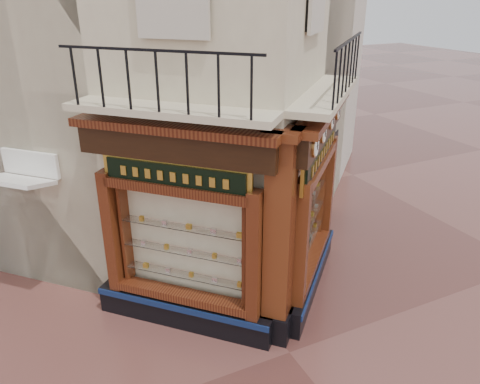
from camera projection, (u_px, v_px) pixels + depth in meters
ground at (289, 352)px, 8.33m from camera, size 80.00×80.00×0.00m
neighbour_left at (47, 8)px, 12.31m from camera, size 11.31×11.31×11.00m
neighbour_right at (220, 6)px, 14.27m from camera, size 11.31×11.31×11.00m
shopfront_left at (180, 233)px, 8.29m from camera, size 2.86×2.86×3.98m
shopfront_right at (313, 204)px, 9.40m from camera, size 2.86×2.86×3.98m
corner_pilaster at (279, 245)px, 7.97m from camera, size 0.85×0.85×3.98m
balcony at (254, 101)px, 7.89m from camera, size 5.94×2.97×1.03m
clock_a at (315, 146)px, 7.57m from camera, size 0.31×0.31×0.39m
clock_b at (323, 134)px, 8.21m from camera, size 0.28×0.28×0.35m
clock_c at (332, 121)px, 8.99m from camera, size 0.27×0.27×0.33m
clock_d at (338, 112)px, 9.68m from camera, size 0.27×0.27×0.33m
awning at (39, 297)px, 9.84m from camera, size 1.47×1.47×0.26m
signboard_left at (175, 176)px, 7.77m from camera, size 1.97×1.97×0.53m
signboard_right at (321, 152)px, 8.93m from camera, size 2.29×2.29×0.61m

